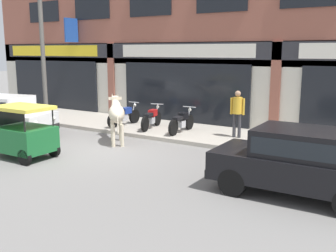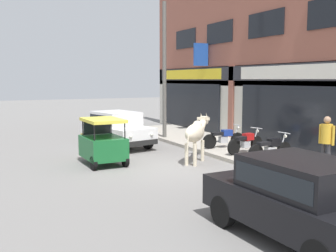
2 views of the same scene
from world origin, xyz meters
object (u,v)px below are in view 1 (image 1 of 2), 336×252
Objects in this scene: cow at (116,113)px; motorcycle_0 at (124,116)px; utility_pole at (43,48)px; car_1 at (299,159)px; car_0 at (4,114)px; pedestrian at (237,109)px; auto_rickshaw at (21,135)px; motorcycle_1 at (151,118)px; motorcycle_2 at (182,122)px.

cow is 0.96× the size of motorcycle_0.
cow is 5.51m from utility_pole.
car_0 is at bearing 177.57° from car_1.
car_0 is 3.58m from utility_pole.
car_0 is at bearing -162.41° from cow.
utility_pole reaches higher than cow.
pedestrian is at bearing 26.32° from car_0.
auto_rickshaw reaches higher than car_0.
utility_pole is at bearing -167.32° from motorcycle_0.
auto_rickshaw is 0.33× the size of utility_pole.
cow is 2.18m from motorcycle_1.
car_0 is at bearing -153.68° from pedestrian.
utility_pole reaches higher than motorcycle_0.
cow reaches higher than motorcycle_2.
car_0 is at bearing -129.90° from motorcycle_0.
motorcycle_0 is at bearing 122.80° from cow.
cow is 0.87× the size of auto_rickshaw.
car_1 is 2.27× the size of pedestrian.
car_0 is 2.13× the size of motorcycle_1.
motorcycle_0 is 4.68m from pedestrian.
utility_pole is (-4.91, 1.26, 2.18)m from cow.
motorcycle_0 is at bearing 12.68° from utility_pole.
auto_rickshaw is 5.54m from motorcycle_2.
car_0 is 3.37m from auto_rickshaw.
auto_rickshaw is at bearing -47.84° from utility_pole.
car_1 is 1.82× the size of auto_rickshaw.
auto_rickshaw is at bearing -171.67° from car_1.
motorcycle_0 is 1.00× the size of motorcycle_2.
car_0 is 2.10× the size of motorcycle_0.
motorcycle_1 is at bearing 178.66° from motorcycle_2.
car_1 is at bearing -14.96° from utility_pole.
car_1 is 5.17m from pedestrian.
auto_rickshaw is 1.25× the size of pedestrian.
cow is 6.64m from car_1.
cow is 0.97× the size of motorcycle_1.
pedestrian is (3.30, 2.37, 0.12)m from cow.
car_0 is at bearing 152.44° from auto_rickshaw.
car_0 is at bearing -147.93° from motorcycle_2.
motorcycle_0 is (-7.72, 3.83, -0.29)m from car_1.
motorcycle_1 and motorcycle_2 have the same top height.
cow is at bearing 67.85° from auto_rickshaw.
utility_pole reaches higher than auto_rickshaw.
pedestrian reaches higher than auto_rickshaw.
motorcycle_2 is (1.35, -0.03, 0.00)m from motorcycle_1.
car_1 is (6.40, -1.76, -0.19)m from cow.
pedestrian is at bearing 7.74° from utility_pole.
cow is 3.12m from auto_rickshaw.
motorcycle_0 is at bearing 50.10° from car_0.
car_1 is at bearing -37.09° from motorcycle_2.
utility_pole is at bearing -172.26° from pedestrian.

